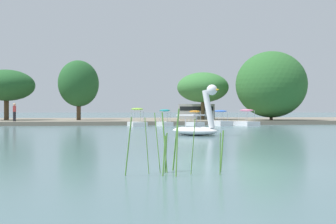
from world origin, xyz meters
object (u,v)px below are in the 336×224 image
(pedal_boat_lime, at_px, (137,121))
(tree_broadleaf_right, at_px, (203,87))
(swan_boat, at_px, (197,125))
(pedal_boat_orange, at_px, (195,121))
(tree_broadleaf_left, at_px, (6,85))
(pedal_boat_teal, at_px, (165,121))
(pedal_boat_pink, at_px, (247,121))
(parked_van, at_px, (196,111))
(person_on_path, at_px, (14,111))
(pedal_boat_blue, at_px, (221,121))
(tree_sapling_by_fence, at_px, (79,84))
(tree_willow_near_path, at_px, (271,84))

(pedal_boat_lime, height_order, tree_broadleaf_right, tree_broadleaf_right)
(swan_boat, distance_m, pedal_boat_orange, 14.80)
(tree_broadleaf_left, bearing_deg, tree_broadleaf_right, 1.11)
(pedal_boat_teal, xyz_separation_m, pedal_boat_pink, (7.51, -0.21, -0.00))
(tree_broadleaf_right, relative_size, parked_van, 1.76)
(person_on_path, bearing_deg, pedal_boat_lime, -17.95)
(pedal_boat_pink, bearing_deg, swan_boat, -117.71)
(pedal_boat_orange, relative_size, pedal_boat_blue, 0.82)
(swan_boat, distance_m, pedal_boat_blue, 15.57)
(pedal_boat_orange, bearing_deg, pedal_boat_lime, -179.02)
(parked_van, bearing_deg, pedal_boat_teal, -113.27)
(pedal_boat_lime, relative_size, tree_broadleaf_right, 0.32)
(pedal_boat_lime, height_order, tree_sapling_by_fence, tree_sapling_by_fence)
(pedal_boat_lime, xyz_separation_m, tree_willow_near_path, (14.23, 4.82, 3.64))
(swan_boat, xyz_separation_m, tree_broadleaf_right, (5.51, 23.69, 3.39))
(pedal_boat_orange, height_order, tree_broadleaf_right, tree_broadleaf_right)
(tree_broadleaf_right, height_order, tree_broadleaf_left, tree_broadleaf_left)
(tree_sapling_by_fence, bearing_deg, pedal_boat_pink, -27.45)
(parked_van, bearing_deg, pedal_boat_blue, -91.27)
(pedal_boat_pink, bearing_deg, tree_willow_near_path, 48.95)
(pedal_boat_teal, bearing_deg, tree_willow_near_path, 21.69)
(tree_sapling_by_fence, bearing_deg, pedal_boat_teal, -44.21)
(swan_boat, xyz_separation_m, pedal_boat_pink, (7.55, 14.38, -0.14))
(pedal_boat_blue, bearing_deg, tree_broadleaf_right, 87.95)
(tree_broadleaf_right, distance_m, tree_broadleaf_left, 21.09)
(swan_boat, xyz_separation_m, person_on_path, (-13.64, 18.08, 0.70))
(pedal_boat_blue, relative_size, parked_van, 0.53)
(pedal_boat_pink, relative_size, tree_broadleaf_left, 0.34)
(person_on_path, bearing_deg, tree_broadleaf_right, 16.32)
(tree_willow_near_path, height_order, person_on_path, tree_willow_near_path)
(swan_boat, xyz_separation_m, pedal_boat_lime, (-2.42, 14.45, -0.13))
(pedal_boat_blue, bearing_deg, tree_sapling_by_fence, 149.47)
(swan_boat, relative_size, pedal_boat_pink, 1.16)
(pedal_boat_teal, height_order, tree_sapling_by_fence, tree_sapling_by_fence)
(tree_willow_near_path, bearing_deg, pedal_boat_orange, -152.39)
(pedal_boat_blue, xyz_separation_m, tree_willow_near_path, (6.62, 4.60, 3.68))
(pedal_boat_teal, relative_size, parked_van, 0.46)
(tree_broadleaf_right, distance_m, tree_sapling_by_fence, 13.66)
(tree_broadleaf_right, bearing_deg, tree_sapling_by_fence, -175.01)
(pedal_boat_pink, relative_size, tree_sapling_by_fence, 0.42)
(swan_boat, distance_m, pedal_boat_lime, 14.65)
(person_on_path, relative_size, parked_van, 0.38)
(pedal_boat_lime, height_order, tree_willow_near_path, tree_willow_near_path)
(pedal_boat_teal, bearing_deg, pedal_boat_blue, 0.94)
(tree_willow_near_path, bearing_deg, parked_van, 128.69)
(pedal_boat_orange, bearing_deg, swan_boat, -100.76)
(pedal_boat_teal, distance_m, tree_broadleaf_right, 11.19)
(tree_sapling_by_fence, bearing_deg, pedal_boat_orange, -36.27)
(swan_boat, distance_m, pedal_boat_pink, 16.24)
(pedal_boat_orange, xyz_separation_m, person_on_path, (-16.41, 3.55, 0.86))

